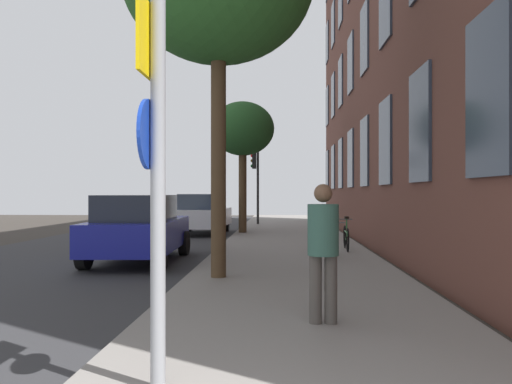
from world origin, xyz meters
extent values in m
plane|color=#332D28|center=(-2.40, 15.00, 0.00)|extent=(41.80, 41.80, 0.00)
cube|color=#2D2D30|center=(-4.50, 15.00, 0.01)|extent=(7.00, 38.00, 0.01)
cube|color=gray|center=(1.10, 15.00, 0.06)|extent=(4.20, 38.00, 0.12)
cube|color=#2D3847|center=(3.42, 5.12, 2.96)|extent=(0.06, 1.36, 2.15)
cube|color=#2D3847|center=(3.42, 8.25, 2.96)|extent=(0.06, 1.36, 2.15)
cube|color=#2D3847|center=(3.42, 11.38, 2.96)|extent=(0.06, 1.36, 2.15)
cube|color=#2D3847|center=(3.42, 14.50, 2.96)|extent=(0.06, 1.36, 2.15)
cube|color=#2D3847|center=(3.42, 17.62, 2.96)|extent=(0.06, 1.36, 2.15)
cube|color=#2D3847|center=(3.42, 20.75, 2.96)|extent=(0.06, 1.36, 2.15)
cube|color=#2D3847|center=(3.42, 23.88, 2.96)|extent=(0.06, 1.36, 2.15)
cube|color=#2D3847|center=(3.42, 27.00, 2.96)|extent=(0.06, 1.36, 2.15)
cube|color=#2D3847|center=(3.42, 11.38, 6.53)|extent=(0.06, 1.36, 2.15)
cube|color=#2D3847|center=(3.42, 14.50, 6.53)|extent=(0.06, 1.36, 2.15)
cube|color=#2D3847|center=(3.42, 17.62, 6.53)|extent=(0.06, 1.36, 2.15)
cube|color=#2D3847|center=(3.42, 20.75, 6.53)|extent=(0.06, 1.36, 2.15)
cube|color=#2D3847|center=(3.42, 23.88, 6.53)|extent=(0.06, 1.36, 2.15)
cube|color=#2D3847|center=(3.42, 27.00, 6.53)|extent=(0.06, 1.36, 2.15)
cube|color=#2D3847|center=(3.42, 20.75, 10.10)|extent=(0.06, 1.36, 2.15)
cube|color=#2D3847|center=(3.42, 23.88, 10.10)|extent=(0.06, 1.36, 2.15)
cube|color=#2D3847|center=(3.42, 27.00, 10.10)|extent=(0.06, 1.36, 2.15)
cylinder|color=gray|center=(-0.20, 2.54, 1.71)|extent=(0.12, 0.12, 3.18)
cube|color=yellow|center=(-0.28, 2.54, 2.90)|extent=(0.03, 0.60, 0.60)
cylinder|color=#14339E|center=(-0.28, 2.54, 2.15)|extent=(0.03, 0.56, 0.56)
cylinder|color=black|center=(-0.33, 23.74, 1.93)|extent=(0.12, 0.12, 3.61)
cube|color=black|center=(-0.51, 23.74, 3.28)|extent=(0.20, 0.24, 0.80)
sphere|color=red|center=(-0.62, 23.74, 3.54)|extent=(0.16, 0.16, 0.16)
sphere|color=#523707|center=(-0.62, 23.74, 3.28)|extent=(0.16, 0.16, 0.16)
sphere|color=#083E11|center=(-0.62, 23.74, 3.02)|extent=(0.16, 0.16, 0.16)
cylinder|color=#4C3823|center=(-0.37, 7.88, 2.34)|extent=(0.28, 0.28, 4.44)
cylinder|color=#4C3823|center=(-0.70, 18.42, 1.79)|extent=(0.31, 0.31, 3.35)
ellipsoid|color=#235123|center=(-0.70, 18.42, 4.22)|extent=(2.50, 2.50, 2.13)
torus|color=black|center=(2.18, 11.25, 0.44)|extent=(0.19, 0.63, 0.64)
torus|color=black|center=(1.94, 10.26, 0.44)|extent=(0.19, 0.63, 0.64)
cylinder|color=black|center=(2.06, 10.76, 0.62)|extent=(0.25, 0.85, 0.04)
cylinder|color=black|center=(2.00, 10.51, 0.54)|extent=(0.17, 0.52, 0.28)
cylinder|color=black|center=(2.03, 10.61, 0.86)|extent=(0.04, 0.04, 0.28)
cube|color=black|center=(2.03, 10.61, 1.02)|extent=(0.10, 0.24, 0.06)
cylinder|color=#4C4C4C|center=(2.18, 11.25, 0.94)|extent=(0.42, 0.13, 0.03)
torus|color=black|center=(2.61, 12.98, 0.44)|extent=(0.08, 0.64, 0.63)
torus|color=black|center=(2.55, 11.91, 0.44)|extent=(0.08, 0.64, 0.63)
cylinder|color=#267233|center=(2.58, 12.44, 0.61)|extent=(0.09, 0.91, 0.04)
cylinder|color=#267233|center=(2.57, 12.18, 0.53)|extent=(0.07, 0.55, 0.30)
cylinder|color=#267233|center=(2.57, 12.28, 0.85)|extent=(0.04, 0.04, 0.28)
cube|color=black|center=(2.57, 12.28, 1.01)|extent=(0.10, 0.24, 0.06)
cylinder|color=#4C4C4C|center=(2.61, 12.98, 0.93)|extent=(0.42, 0.05, 0.03)
torus|color=black|center=(2.06, 15.69, 0.43)|extent=(0.11, 0.62, 0.62)
torus|color=black|center=(2.18, 14.67, 0.43)|extent=(0.11, 0.62, 0.62)
cylinder|color=#B21E1E|center=(2.12, 15.18, 0.60)|extent=(0.15, 0.87, 0.04)
cylinder|color=#B21E1E|center=(2.15, 14.93, 0.53)|extent=(0.11, 0.53, 0.28)
cylinder|color=#B21E1E|center=(2.14, 15.03, 0.84)|extent=(0.04, 0.04, 0.28)
cube|color=black|center=(2.14, 15.03, 1.00)|extent=(0.10, 0.24, 0.06)
cylinder|color=#4C4C4C|center=(2.06, 15.69, 0.92)|extent=(0.42, 0.08, 0.03)
cylinder|color=#4C4742|center=(1.20, 4.64, 0.53)|extent=(0.15, 0.15, 0.82)
cylinder|color=#4C4742|center=(1.38, 4.64, 0.53)|extent=(0.15, 0.15, 0.82)
cylinder|color=#33594C|center=(1.29, 4.64, 1.24)|extent=(0.51, 0.51, 0.61)
sphere|color=brown|center=(1.29, 4.64, 1.68)|extent=(0.22, 0.22, 0.22)
cube|color=navy|center=(-2.64, 10.66, 0.68)|extent=(2.03, 4.26, 0.70)
cube|color=#1E232D|center=(-2.64, 10.45, 1.33)|extent=(1.65, 2.41, 0.60)
cylinder|color=black|center=(-3.48, 12.00, 0.33)|extent=(0.22, 0.64, 0.64)
cylinder|color=black|center=(-1.80, 12.00, 0.33)|extent=(0.22, 0.64, 0.64)
cylinder|color=black|center=(-3.48, 9.32, 0.33)|extent=(0.22, 0.64, 0.64)
cylinder|color=black|center=(-1.80, 9.32, 0.33)|extent=(0.22, 0.64, 0.64)
cube|color=silver|center=(-2.36, 18.94, 0.68)|extent=(1.97, 4.05, 0.70)
cube|color=#2D3847|center=(-2.36, 18.74, 1.33)|extent=(1.60, 2.29, 0.60)
cylinder|color=black|center=(-3.18, 20.22, 0.33)|extent=(0.22, 0.64, 0.64)
cylinder|color=black|center=(-1.55, 20.22, 0.33)|extent=(0.22, 0.64, 0.64)
cylinder|color=black|center=(-3.18, 17.67, 0.33)|extent=(0.22, 0.64, 0.64)
cylinder|color=black|center=(-1.55, 17.67, 0.33)|extent=(0.22, 0.64, 0.64)
camera|label=1|loc=(0.78, -1.44, 1.69)|focal=35.40mm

